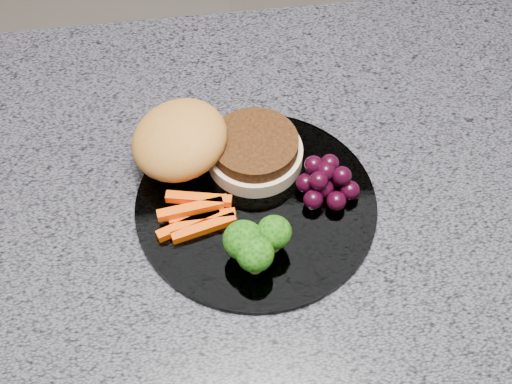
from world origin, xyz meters
TOP-DOWN VIEW (x-y plane):
  - island_cabinet at (0.00, 0.00)m, footprint 1.20×0.60m
  - countertop at (0.00, 0.00)m, footprint 1.20×0.60m
  - plate at (-0.11, -0.02)m, footprint 0.26×0.26m
  - burger at (-0.15, 0.05)m, footprint 0.19×0.12m
  - carrot_sticks at (-0.17, -0.03)m, footprint 0.09×0.06m
  - broccoli at (-0.12, -0.09)m, footprint 0.07×0.06m
  - grape_bunch at (-0.03, -0.01)m, footprint 0.07×0.06m

SIDE VIEW (x-z plane):
  - island_cabinet at x=0.00m, z-range 0.00..0.86m
  - countertop at x=0.00m, z-range 0.86..0.90m
  - plate at x=-0.11m, z-range 0.90..0.91m
  - carrot_sticks at x=-0.17m, z-range 0.90..0.92m
  - grape_bunch at x=-0.03m, z-range 0.90..0.94m
  - burger at x=-0.15m, z-range 0.90..0.96m
  - broccoli at x=-0.12m, z-range 0.91..0.96m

